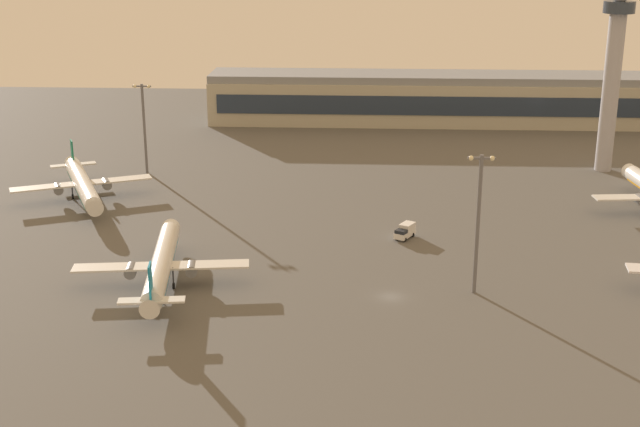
# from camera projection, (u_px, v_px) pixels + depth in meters

# --- Properties ---
(ground_plane) EXTENTS (416.00, 416.00, 0.00)m
(ground_plane) POSITION_uv_depth(u_px,v_px,m) (391.00, 297.00, 155.61)
(ground_plane) COLOR #56544F
(terminal_building) EXTENTS (160.28, 22.40, 16.40)m
(terminal_building) POSITION_uv_depth(u_px,v_px,m) (451.00, 99.00, 292.50)
(terminal_building) COLOR #B2AD99
(terminal_building) RESTS_ON ground
(control_tower) EXTENTS (8.00, 8.00, 49.91)m
(control_tower) POSITION_uv_depth(u_px,v_px,m) (613.00, 65.00, 228.26)
(control_tower) COLOR #A8A8B2
(control_tower) RESTS_ON ground
(airplane_terminal_side) EXTENTS (32.08, 41.09, 10.54)m
(airplane_terminal_side) POSITION_uv_depth(u_px,v_px,m) (161.00, 265.00, 159.59)
(airplane_terminal_side) COLOR silver
(airplane_terminal_side) RESTS_ON ground
(airplane_mid_apron) EXTENTS (31.72, 40.13, 10.95)m
(airplane_mid_apron) POSITION_uv_depth(u_px,v_px,m) (82.00, 183.00, 209.63)
(airplane_mid_apron) COLOR silver
(airplane_mid_apron) RESTS_ON ground
(catering_truck) EXTENTS (4.84, 6.07, 3.05)m
(catering_truck) POSITION_uv_depth(u_px,v_px,m) (405.00, 231.00, 184.56)
(catering_truck) COLOR white
(catering_truck) RESTS_ON ground
(apron_light_east) EXTENTS (4.80, 0.90, 23.87)m
(apron_light_east) POSITION_uv_depth(u_px,v_px,m) (144.00, 122.00, 230.05)
(apron_light_east) COLOR slate
(apron_light_east) RESTS_ON ground
(apron_light_west) EXTENTS (4.80, 0.90, 25.48)m
(apron_light_west) POSITION_uv_depth(u_px,v_px,m) (478.00, 215.00, 152.94)
(apron_light_west) COLOR slate
(apron_light_west) RESTS_ON ground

